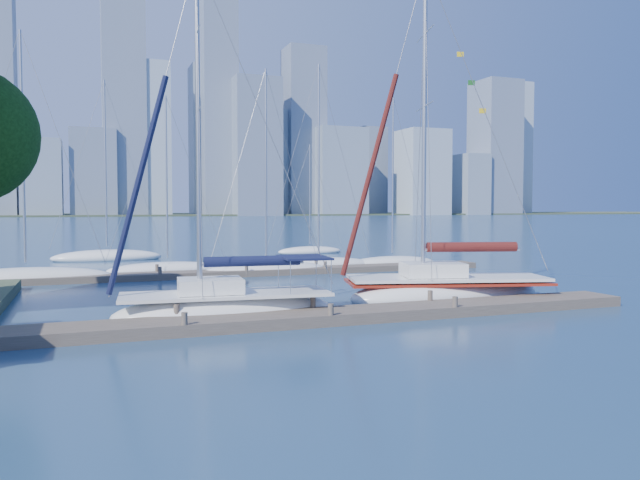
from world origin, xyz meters
name	(u,v)px	position (x,y,z in m)	size (l,w,h in m)	color
ground	(322,322)	(0.00, 0.00, 0.00)	(700.00, 700.00, 0.00)	navy
near_dock	(322,317)	(0.00, 0.00, 0.20)	(26.00, 2.00, 0.40)	#473F34
far_dock	(259,272)	(2.00, 16.00, 0.18)	(30.00, 1.80, 0.36)	#473F34
far_shore	(102,215)	(0.00, 320.00, 0.00)	(800.00, 100.00, 1.50)	#38472D
sailboat_navy	(226,290)	(-3.06, 1.91, 1.08)	(8.47, 3.45, 13.57)	white
sailboat_maroon	(446,275)	(6.96, 2.83, 1.13)	(9.73, 5.35, 15.20)	white
bg_boat_0	(26,278)	(-11.00, 16.66, 0.28)	(9.25, 6.01, 14.05)	white
bg_boat_1	(168,269)	(-3.08, 19.32, 0.23)	(7.69, 2.84, 11.42)	white
bg_boat_2	(266,270)	(2.59, 16.51, 0.26)	(8.19, 4.59, 12.96)	white
bg_boat_3	(319,264)	(6.83, 18.56, 0.27)	(8.14, 3.14, 14.01)	white
bg_boat_4	(392,262)	(12.41, 18.57, 0.24)	(6.76, 2.38, 12.12)	white
bg_boat_6	(107,257)	(-6.36, 30.43, 0.29)	(8.34, 2.78, 14.30)	white
bg_boat_7	(310,251)	(10.94, 31.80, 0.22)	(6.09, 2.32, 10.03)	white
skyline	(153,143)	(23.17, 290.64, 35.20)	(503.73, 51.31, 113.80)	gray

